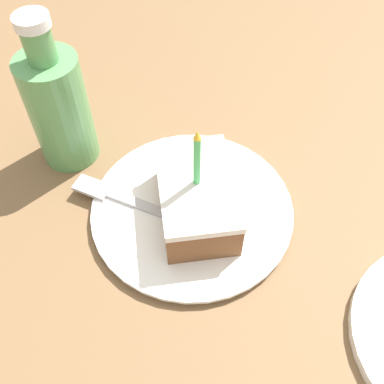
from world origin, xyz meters
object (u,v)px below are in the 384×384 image
(plate, at_px, (192,209))
(fork, at_px, (128,201))
(cake_slice, at_px, (196,197))
(bottle, at_px, (58,107))

(plate, height_order, fork, fork)
(cake_slice, bearing_deg, bottle, 139.45)
(fork, bearing_deg, cake_slice, -17.79)
(bottle, bearing_deg, cake_slice, -40.55)
(plate, xyz_separation_m, cake_slice, (0.00, -0.01, 0.03))
(cake_slice, xyz_separation_m, fork, (-0.08, 0.03, -0.03))
(plate, relative_size, bottle, 1.20)
(cake_slice, height_order, bottle, bottle)
(fork, xyz_separation_m, bottle, (-0.07, 0.10, 0.07))
(cake_slice, relative_size, fork, 0.87)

